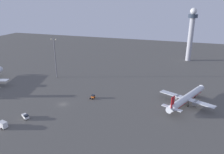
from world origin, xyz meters
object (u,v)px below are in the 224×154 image
at_px(control_tower, 191,31).
at_px(airplane_far_stand, 187,98).
at_px(pushback_tug, 93,97).
at_px(apron_light_west, 55,56).
at_px(cargo_loader, 26,116).
at_px(catering_truck, 2,124).

relative_size(control_tower, airplane_far_stand, 1.27).
relative_size(pushback_tug, apron_light_west, 0.12).
xyz_separation_m(control_tower, apron_light_west, (-89.46, -77.05, -10.54)).
xyz_separation_m(cargo_loader, apron_light_west, (-17.03, 55.35, 14.66)).
height_order(catering_truck, apron_light_west, apron_light_west).
bearing_deg(pushback_tug, apron_light_west, 157.92).
xyz_separation_m(control_tower, pushback_tug, (-50.96, -101.94, -25.31)).
bearing_deg(pushback_tug, control_tower, 74.24).
distance_m(airplane_far_stand, catering_truck, 90.46).
bearing_deg(cargo_loader, apron_light_west, -134.32).
height_order(control_tower, catering_truck, control_tower).
height_order(control_tower, pushback_tug, control_tower).
bearing_deg(cargo_loader, control_tower, 179.89).
relative_size(control_tower, cargo_loader, 10.09).
xyz_separation_m(cargo_loader, pushback_tug, (21.47, 30.46, -0.11)).
bearing_deg(airplane_far_stand, pushback_tug, -145.65).
distance_m(control_tower, apron_light_west, 118.54).
bearing_deg(airplane_far_stand, apron_light_west, -165.68).
height_order(airplane_far_stand, apron_light_west, apron_light_west).
xyz_separation_m(cargo_loader, catering_truck, (-4.84, -9.52, 0.40)).
relative_size(cargo_loader, pushback_tug, 1.36).
xyz_separation_m(airplane_far_stand, cargo_loader, (-71.59, -38.82, -2.56)).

